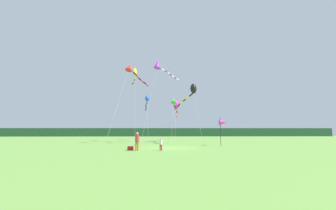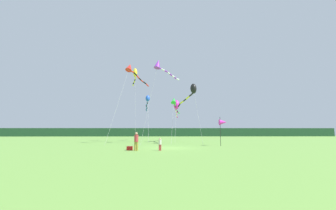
{
  "view_description": "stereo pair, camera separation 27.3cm",
  "coord_description": "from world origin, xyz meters",
  "px_view_note": "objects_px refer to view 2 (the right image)",
  "views": [
    {
      "loc": [
        -0.94,
        -23.02,
        1.87
      ],
      "look_at": [
        0.0,
        6.0,
        5.37
      ],
      "focal_mm": 22.56,
      "sensor_mm": 36.0,
      "label": 1
    },
    {
      "loc": [
        -0.67,
        -23.03,
        1.87
      ],
      "look_at": [
        0.0,
        6.0,
        5.37
      ],
      "focal_mm": 22.56,
      "sensor_mm": 36.0,
      "label": 2
    }
  ],
  "objects_px": {
    "kite_yellow": "(135,74)",
    "kite_blue": "(148,100)",
    "banner_flag_pole": "(223,122)",
    "kite_magenta": "(176,106)",
    "kite_black": "(192,91)",
    "person_adult": "(136,140)",
    "cooler_box": "(130,148)",
    "kite_purple": "(159,65)",
    "person_child": "(160,144)",
    "kite_red": "(132,70)",
    "kite_green": "(174,103)"
  },
  "relations": [
    {
      "from": "person_adult",
      "to": "cooler_box",
      "type": "distance_m",
      "value": 1.15
    },
    {
      "from": "kite_blue",
      "to": "kite_red",
      "type": "height_order",
      "value": "kite_red"
    },
    {
      "from": "kite_magenta",
      "to": "kite_black",
      "type": "height_order",
      "value": "kite_black"
    },
    {
      "from": "banner_flag_pole",
      "to": "kite_red",
      "type": "relative_size",
      "value": 0.3
    },
    {
      "from": "kite_green",
      "to": "kite_yellow",
      "type": "bearing_deg",
      "value": 161.75
    },
    {
      "from": "kite_yellow",
      "to": "banner_flag_pole",
      "type": "bearing_deg",
      "value": -39.62
    },
    {
      "from": "person_adult",
      "to": "kite_black",
      "type": "distance_m",
      "value": 13.04
    },
    {
      "from": "kite_blue",
      "to": "kite_red",
      "type": "bearing_deg",
      "value": -106.5
    },
    {
      "from": "cooler_box",
      "to": "banner_flag_pole",
      "type": "relative_size",
      "value": 0.16
    },
    {
      "from": "person_child",
      "to": "kite_magenta",
      "type": "height_order",
      "value": "kite_magenta"
    },
    {
      "from": "cooler_box",
      "to": "kite_black",
      "type": "height_order",
      "value": "kite_black"
    },
    {
      "from": "person_adult",
      "to": "kite_magenta",
      "type": "height_order",
      "value": "kite_magenta"
    },
    {
      "from": "kite_blue",
      "to": "person_child",
      "type": "bearing_deg",
      "value": -81.74
    },
    {
      "from": "kite_blue",
      "to": "banner_flag_pole",
      "type": "bearing_deg",
      "value": -49.05
    },
    {
      "from": "kite_yellow",
      "to": "kite_blue",
      "type": "bearing_deg",
      "value": 36.34
    },
    {
      "from": "kite_magenta",
      "to": "kite_yellow",
      "type": "distance_m",
      "value": 9.1
    },
    {
      "from": "kite_red",
      "to": "kite_magenta",
      "type": "bearing_deg",
      "value": 30.8
    },
    {
      "from": "kite_black",
      "to": "kite_blue",
      "type": "bearing_deg",
      "value": 129.7
    },
    {
      "from": "banner_flag_pole",
      "to": "kite_yellow",
      "type": "xyz_separation_m",
      "value": [
        -12.23,
        10.13,
        8.71
      ]
    },
    {
      "from": "kite_blue",
      "to": "kite_yellow",
      "type": "relative_size",
      "value": 0.71
    },
    {
      "from": "kite_blue",
      "to": "kite_black",
      "type": "distance_m",
      "value": 10.75
    },
    {
      "from": "person_adult",
      "to": "kite_green",
      "type": "bearing_deg",
      "value": 72.56
    },
    {
      "from": "kite_purple",
      "to": "kite_red",
      "type": "xyz_separation_m",
      "value": [
        -4.19,
        0.69,
        -0.49
      ]
    },
    {
      "from": "kite_magenta",
      "to": "kite_purple",
      "type": "xyz_separation_m",
      "value": [
        -2.78,
        -4.85,
        5.43
      ]
    },
    {
      "from": "cooler_box",
      "to": "banner_flag_pole",
      "type": "bearing_deg",
      "value": 26.67
    },
    {
      "from": "person_adult",
      "to": "kite_red",
      "type": "distance_m",
      "value": 14.93
    },
    {
      "from": "cooler_box",
      "to": "kite_green",
      "type": "bearing_deg",
      "value": 69.3
    },
    {
      "from": "kite_magenta",
      "to": "kite_black",
      "type": "bearing_deg",
      "value": -72.6
    },
    {
      "from": "person_child",
      "to": "cooler_box",
      "type": "distance_m",
      "value": 2.96
    },
    {
      "from": "kite_red",
      "to": "person_child",
      "type": "bearing_deg",
      "value": -67.55
    },
    {
      "from": "kite_blue",
      "to": "kite_green",
      "type": "xyz_separation_m",
      "value": [
        4.62,
        -3.76,
        -0.92
      ]
    },
    {
      "from": "kite_blue",
      "to": "kite_red",
      "type": "relative_size",
      "value": 0.76
    },
    {
      "from": "banner_flag_pole",
      "to": "person_child",
      "type": "bearing_deg",
      "value": -143.05
    },
    {
      "from": "person_adult",
      "to": "kite_red",
      "type": "relative_size",
      "value": 0.14
    },
    {
      "from": "banner_flag_pole",
      "to": "kite_magenta",
      "type": "distance_m",
      "value": 11.02
    },
    {
      "from": "banner_flag_pole",
      "to": "kite_yellow",
      "type": "distance_m",
      "value": 18.11
    },
    {
      "from": "kite_magenta",
      "to": "kite_blue",
      "type": "relative_size",
      "value": 0.88
    },
    {
      "from": "kite_yellow",
      "to": "cooler_box",
      "type": "bearing_deg",
      "value": -83.55
    },
    {
      "from": "person_child",
      "to": "cooler_box",
      "type": "bearing_deg",
      "value": 171.13
    },
    {
      "from": "person_adult",
      "to": "kite_purple",
      "type": "relative_size",
      "value": 0.14
    },
    {
      "from": "person_child",
      "to": "kite_green",
      "type": "distance_m",
      "value": 14.9
    },
    {
      "from": "banner_flag_pole",
      "to": "cooler_box",
      "type": "bearing_deg",
      "value": -153.33
    },
    {
      "from": "cooler_box",
      "to": "kite_black",
      "type": "distance_m",
      "value": 13.42
    },
    {
      "from": "kite_magenta",
      "to": "kite_green",
      "type": "height_order",
      "value": "kite_green"
    },
    {
      "from": "cooler_box",
      "to": "kite_magenta",
      "type": "relative_size",
      "value": 0.07
    },
    {
      "from": "person_adult",
      "to": "kite_purple",
      "type": "bearing_deg",
      "value": 79.27
    },
    {
      "from": "kite_black",
      "to": "kite_yellow",
      "type": "height_order",
      "value": "kite_yellow"
    },
    {
      "from": "banner_flag_pole",
      "to": "kite_black",
      "type": "relative_size",
      "value": 0.41
    },
    {
      "from": "cooler_box",
      "to": "kite_yellow",
      "type": "distance_m",
      "value": 19.21
    },
    {
      "from": "person_child",
      "to": "banner_flag_pole",
      "type": "height_order",
      "value": "banner_flag_pole"
    }
  ]
}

